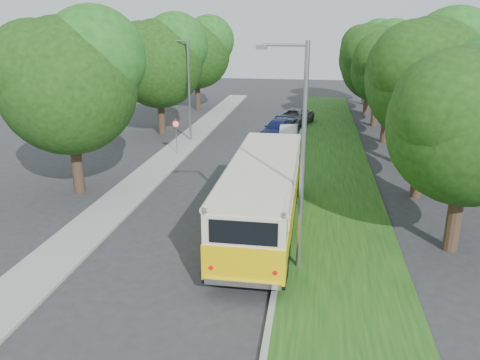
% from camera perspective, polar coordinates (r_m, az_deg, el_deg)
% --- Properties ---
extents(ground, '(120.00, 120.00, 0.00)m').
position_cam_1_polar(ground, '(20.21, -4.97, -6.40)').
color(ground, '#2C2C2F').
rests_on(ground, ground).
extents(curb, '(0.20, 70.00, 0.15)m').
position_cam_1_polar(curb, '(24.29, 6.16, -1.89)').
color(curb, gray).
rests_on(curb, ground).
extents(grass_verge, '(4.50, 70.00, 0.13)m').
position_cam_1_polar(grass_verge, '(24.31, 11.70, -2.18)').
color(grass_verge, '#164412').
rests_on(grass_verge, ground).
extents(sidewalk, '(2.20, 70.00, 0.12)m').
position_cam_1_polar(sidewalk, '(26.03, -12.63, -0.87)').
color(sidewalk, gray).
rests_on(sidewalk, ground).
extents(treeline, '(24.27, 41.91, 9.46)m').
position_cam_1_polar(treeline, '(35.88, 6.94, 14.24)').
color(treeline, '#332319').
rests_on(treeline, ground).
extents(lamppost_near, '(1.71, 0.16, 8.00)m').
position_cam_1_polar(lamppost_near, '(15.81, 7.35, 3.28)').
color(lamppost_near, gray).
rests_on(lamppost_near, ground).
extents(lamppost_far, '(1.71, 0.16, 7.50)m').
position_cam_1_polar(lamppost_far, '(35.30, -6.40, 11.24)').
color(lamppost_far, gray).
rests_on(lamppost_far, ground).
extents(warning_sign, '(0.56, 0.10, 2.50)m').
position_cam_1_polar(warning_sign, '(31.83, -7.80, 6.01)').
color(warning_sign, gray).
rests_on(warning_sign, ground).
extents(vintage_bus, '(2.79, 10.83, 3.22)m').
position_cam_1_polar(vintage_bus, '(19.56, 2.74, -2.10)').
color(vintage_bus, yellow).
rests_on(vintage_bus, ground).
extents(car_silver, '(2.10, 3.98, 1.29)m').
position_cam_1_polar(car_silver, '(27.04, 2.58, 1.60)').
color(car_silver, silver).
rests_on(car_silver, ground).
extents(car_white, '(1.32, 3.76, 1.24)m').
position_cam_1_polar(car_white, '(35.68, 5.92, 5.63)').
color(car_white, silver).
rests_on(car_white, ground).
extents(car_blue, '(2.80, 4.93, 1.35)m').
position_cam_1_polar(car_blue, '(37.00, 4.61, 6.21)').
color(car_blue, '#121A4F').
rests_on(car_blue, ground).
extents(car_grey, '(3.84, 5.71, 1.45)m').
position_cam_1_polar(car_grey, '(41.59, 6.55, 7.59)').
color(car_grey, '#5B5E62').
rests_on(car_grey, ground).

